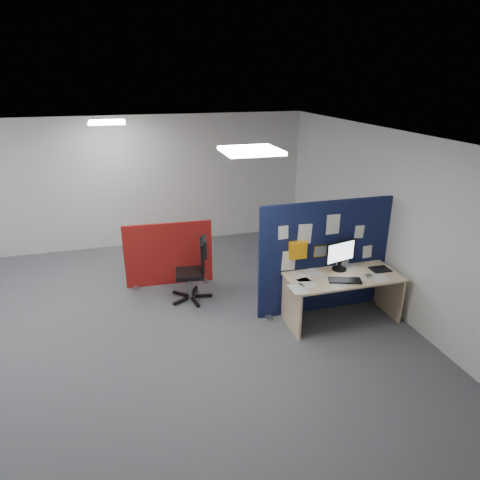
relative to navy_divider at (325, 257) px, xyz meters
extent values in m
plane|color=#54565C|center=(-3.47, 0.09, -0.87)|extent=(9.00, 9.00, 0.00)
cube|color=white|center=(-3.47, 0.09, 1.83)|extent=(9.00, 7.00, 0.02)
cube|color=silver|center=(-3.47, 3.59, 0.48)|extent=(9.00, 0.02, 2.70)
cube|color=silver|center=(1.03, 0.09, 0.48)|extent=(0.02, 7.00, 2.70)
cube|color=white|center=(-1.47, -0.91, 1.80)|extent=(0.60, 0.60, 0.04)
cube|color=white|center=(-2.97, 2.59, 1.80)|extent=(0.60, 0.60, 0.04)
cube|color=#0F1939|center=(0.01, 0.00, 0.00)|extent=(2.12, 0.06, 1.75)
cube|color=gray|center=(-0.89, 0.00, -0.85)|extent=(0.08, 0.30, 0.04)
cube|color=gray|center=(0.92, 0.00, -0.85)|extent=(0.08, 0.30, 0.04)
cube|color=white|center=(-0.70, -0.03, 0.47)|extent=(0.15, 0.01, 0.20)
cube|color=white|center=(-0.37, -0.03, 0.42)|extent=(0.21, 0.01, 0.30)
cube|color=white|center=(0.07, -0.03, 0.52)|extent=(0.21, 0.01, 0.30)
cube|color=white|center=(0.52, -0.03, 0.36)|extent=(0.15, 0.01, 0.20)
cube|color=white|center=(-0.60, -0.03, 0.03)|extent=(0.21, 0.01, 0.30)
cube|color=white|center=(0.28, -0.03, -0.12)|extent=(0.21, 0.01, 0.30)
cube|color=white|center=(0.70, -0.03, 0.02)|extent=(0.15, 0.01, 0.20)
cube|color=gold|center=(-0.09, -0.03, 0.13)|extent=(0.24, 0.01, 0.18)
cube|color=#FFA410|center=(-0.48, -0.08, 0.20)|extent=(0.25, 0.10, 0.25)
cube|color=#DEB58E|center=(0.11, -0.40, -0.16)|extent=(1.65, 0.73, 0.03)
cube|color=#DEB58E|center=(-0.68, -0.40, -0.52)|extent=(0.03, 0.67, 0.70)
cube|color=#DEB58E|center=(0.91, -0.40, -0.52)|extent=(0.03, 0.67, 0.70)
cube|color=#DEB58E|center=(0.11, -0.06, -0.32)|extent=(1.49, 0.02, 0.30)
cylinder|color=black|center=(0.15, -0.18, -0.13)|extent=(0.22, 0.22, 0.02)
cube|color=black|center=(0.15, -0.18, -0.07)|extent=(0.05, 0.04, 0.11)
cube|color=black|center=(0.15, -0.18, 0.14)|extent=(0.51, 0.15, 0.32)
cube|color=silver|center=(0.15, -0.20, 0.14)|extent=(0.46, 0.11, 0.28)
cube|color=black|center=(0.04, -0.55, -0.13)|extent=(0.48, 0.31, 0.02)
cube|color=gray|center=(0.44, -0.51, -0.13)|extent=(0.11, 0.08, 0.03)
cube|color=black|center=(0.73, -0.36, -0.14)|extent=(0.28, 0.22, 0.01)
cube|color=maroon|center=(-2.17, 1.51, -0.31)|extent=(1.49, 0.13, 1.12)
cube|color=gray|center=(-2.76, 1.51, -0.85)|extent=(0.08, 0.30, 0.04)
cube|color=gray|center=(-1.57, 1.51, -0.85)|extent=(0.08, 0.30, 0.04)
cube|color=black|center=(-1.71, 0.83, -0.84)|extent=(0.29, 0.09, 0.04)
cube|color=black|center=(-1.83, 1.05, -0.84)|extent=(0.17, 0.28, 0.04)
cube|color=black|center=(-2.07, 1.00, -0.84)|extent=(0.24, 0.23, 0.04)
cube|color=black|center=(-2.10, 0.76, -0.84)|extent=(0.27, 0.18, 0.04)
cube|color=black|center=(-1.88, 0.65, -0.84)|extent=(0.10, 0.29, 0.04)
cylinder|color=gray|center=(-1.92, 0.86, -0.64)|extent=(0.06, 0.06, 0.40)
cube|color=black|center=(-1.92, 0.86, -0.42)|extent=(0.49, 0.49, 0.07)
cube|color=black|center=(-1.71, 0.83, -0.11)|extent=(0.10, 0.40, 0.48)
cube|color=black|center=(-1.68, 0.82, 0.03)|extent=(0.11, 0.37, 0.29)
cube|color=white|center=(-0.50, -0.46, -0.14)|extent=(0.26, 0.33, 0.00)
cube|color=white|center=(-0.47, -0.27, -0.14)|extent=(0.27, 0.34, 0.00)
cube|color=white|center=(0.56, -0.57, -0.14)|extent=(0.27, 0.34, 0.00)
cube|color=white|center=(-0.68, -0.59, -0.14)|extent=(0.22, 0.30, 0.00)
cube|color=white|center=(0.33, -0.08, -0.14)|extent=(0.22, 0.31, 0.00)
cube|color=white|center=(-0.08, -0.57, -0.14)|extent=(0.25, 0.33, 0.00)
cube|color=white|center=(-0.25, -0.18, -0.14)|extent=(0.28, 0.34, 0.00)
camera|label=1|loc=(-2.84, -5.31, 2.56)|focal=32.00mm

